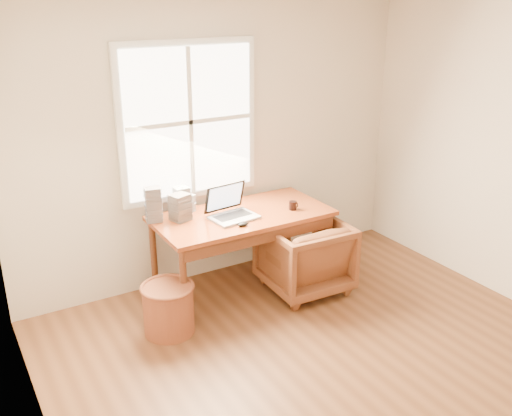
{
  "coord_description": "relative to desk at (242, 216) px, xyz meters",
  "views": [
    {
      "loc": [
        -2.33,
        -2.4,
        2.63
      ],
      "look_at": [
        0.06,
        1.65,
        0.84
      ],
      "focal_mm": 40.0,
      "sensor_mm": 36.0,
      "label": 1
    }
  ],
  "objects": [
    {
      "name": "desk",
      "position": [
        0.0,
        0.0,
        0.0
      ],
      "size": [
        1.6,
        0.8,
        0.04
      ],
      "primitive_type": "cube",
      "color": "brown",
      "rests_on": "room_shell"
    },
    {
      "name": "cd_stack_c",
      "position": [
        -0.75,
        0.23,
        0.17
      ],
      "size": [
        0.16,
        0.15,
        0.31
      ],
      "primitive_type": "cube",
      "rotation": [
        0.0,
        0.0,
        -0.21
      ],
      "color": "gray",
      "rests_on": "desk"
    },
    {
      "name": "laptop",
      "position": [
        -0.12,
        -0.08,
        0.17
      ],
      "size": [
        0.45,
        0.46,
        0.3
      ],
      "primitive_type": null,
      "rotation": [
        0.0,
        0.0,
        0.12
      ],
      "color": "#B3B4BA",
      "rests_on": "desk"
    },
    {
      "name": "wicker_stool",
      "position": [
        -0.89,
        -0.35,
        -0.52
      ],
      "size": [
        0.47,
        0.47,
        0.41
      ],
      "primitive_type": "cylinder",
      "rotation": [
        0.0,
        0.0,
        0.15
      ],
      "color": "brown",
      "rests_on": "room_shell"
    },
    {
      "name": "mouse",
      "position": [
        -0.14,
        -0.26,
        0.04
      ],
      "size": [
        0.1,
        0.06,
        0.03
      ],
      "primitive_type": "ellipsoid",
      "rotation": [
        0.0,
        0.0,
        0.06
      ],
      "color": "black",
      "rests_on": "desk"
    },
    {
      "name": "cd_stack_d",
      "position": [
        -0.41,
        0.3,
        0.1
      ],
      "size": [
        0.16,
        0.15,
        0.16
      ],
      "primitive_type": "cube",
      "rotation": [
        0.0,
        0.0,
        0.42
      ],
      "color": "silver",
      "rests_on": "desk"
    },
    {
      "name": "room_shell",
      "position": [
        -0.02,
        -1.64,
        0.59
      ],
      "size": [
        4.04,
        4.54,
        2.64
      ],
      "color": "brown",
      "rests_on": "ground"
    },
    {
      "name": "cd_stack_a",
      "position": [
        -0.46,
        0.28,
        0.15
      ],
      "size": [
        0.14,
        0.12,
        0.25
      ],
      "primitive_type": "cube",
      "rotation": [
        0.0,
        0.0,
        0.06
      ],
      "color": "silver",
      "rests_on": "desk"
    },
    {
      "name": "coffee_mug",
      "position": [
        0.45,
        -0.15,
        0.06
      ],
      "size": [
        0.09,
        0.09,
        0.08
      ],
      "primitive_type": "cylinder",
      "rotation": [
        0.0,
        0.0,
        -0.38
      ],
      "color": "black",
      "rests_on": "desk"
    },
    {
      "name": "armchair",
      "position": [
        0.48,
        -0.31,
        -0.39
      ],
      "size": [
        0.75,
        0.77,
        0.68
      ],
      "primitive_type": "imported",
      "rotation": [
        0.0,
        0.0,
        3.1
      ],
      "color": "brown",
      "rests_on": "room_shell"
    },
    {
      "name": "cd_stack_b",
      "position": [
        -0.54,
        0.14,
        0.14
      ],
      "size": [
        0.19,
        0.18,
        0.24
      ],
      "primitive_type": "cube",
      "rotation": [
        0.0,
        0.0,
        0.28
      ],
      "color": "#2A2A30",
      "rests_on": "desk"
    }
  ]
}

